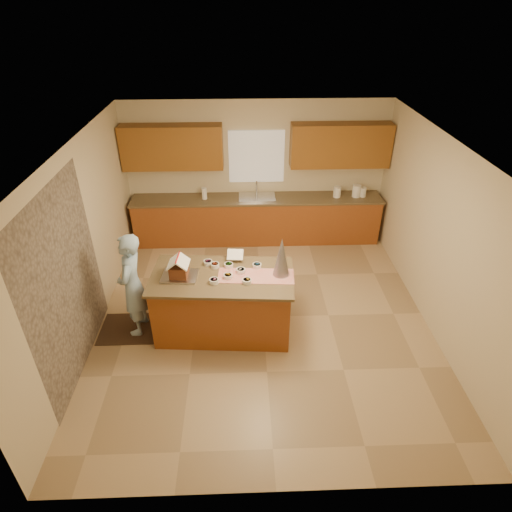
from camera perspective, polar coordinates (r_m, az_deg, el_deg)
The scene contains 28 objects.
floor at distance 6.77m, azimuth 0.92°, elevation -8.08°, with size 5.50×5.50×0.00m, color tan.
ceiling at distance 5.44m, azimuth 1.16°, elevation 14.24°, with size 5.50×5.50×0.00m, color silver.
wall_back at distance 8.48m, azimuth 0.05°, elevation 11.21°, with size 5.50×5.50×0.00m, color beige.
wall_front at distance 3.87m, azimuth 3.23°, elevation -19.02°, with size 5.50×5.50×0.00m, color beige.
wall_left at distance 6.38m, azimuth -22.02°, elevation 1.30°, with size 5.50×5.50×0.00m, color beige.
wall_right at distance 6.61m, azimuth 23.25°, elevation 2.09°, with size 5.50×5.50×0.00m, color beige.
stone_accent at distance 5.79m, azimuth -23.90°, elevation -3.59°, with size 2.50×2.50×0.00m, color gray.
window_curtain at distance 8.35m, azimuth 0.06°, elevation 13.06°, with size 1.05×0.03×1.00m, color white.
back_counter_base at distance 8.58m, azimuth 0.13°, elevation 4.80°, with size 4.80×0.60×0.88m, color brown.
back_counter_top at distance 8.38m, azimuth 0.13°, elevation 7.60°, with size 4.85×0.63×0.04m, color brown.
upper_cabinet_left at distance 8.22m, azimuth -11.09°, elevation 14.01°, with size 1.85×0.35×0.80m, color brown.
upper_cabinet_right at distance 8.33m, azimuth 11.16°, elevation 14.24°, with size 1.85×0.35×0.80m, color brown.
sink at distance 8.38m, azimuth 0.13°, elevation 7.54°, with size 0.70×0.45×0.12m, color silver.
faucet at distance 8.48m, azimuth 0.08°, elevation 9.09°, with size 0.03×0.03×0.28m, color silver.
island_base at distance 6.29m, azimuth -4.37°, elevation -6.39°, with size 1.90×0.95×0.93m, color brown.
island_top at distance 6.00m, azimuth -4.56°, elevation -2.75°, with size 1.98×1.03×0.04m, color brown.
table_runner at distance 5.95m, azimuth -0.02°, elevation -2.66°, with size 1.05×0.38×0.01m, color red.
baking_tray at distance 6.03m, azimuth -10.11°, elevation -2.63°, with size 0.49×0.36×0.03m, color silver.
cookbook at distance 6.26m, azimuth -2.78°, elevation 0.18°, with size 0.23×0.02×0.19m, color white.
tinsel_tree at distance 5.84m, azimuth 3.41°, elevation -0.12°, with size 0.23×0.23×0.58m, color #B1B0BD.
rug at distance 6.80m, azimuth -15.51°, elevation -9.24°, with size 1.08×0.70×0.01m, color black.
boy at distance 6.31m, azimuth -16.10°, elevation -3.74°, with size 0.58×0.38×1.59m, color #9EC1E0.
canister_a at distance 8.53m, azimuth 10.74°, elevation 8.36°, with size 0.15×0.15×0.20m, color white.
canister_b at distance 8.61m, azimuth 13.22°, elevation 8.43°, with size 0.16×0.16×0.24m, color white.
canister_c at distance 8.65m, azimuth 14.01°, elevation 8.25°, with size 0.13×0.13×0.18m, color white.
paper_towel at distance 8.35m, azimuth -6.88°, elevation 8.25°, with size 0.10×0.10×0.22m, color white.
gingerbread_house at distance 5.96m, azimuth -10.22°, elevation -1.65°, with size 0.31×0.32×0.30m.
candy_bowls at distance 6.02m, azimuth -3.51°, elevation -1.98°, with size 0.83×0.61×0.06m.
Camera 1 is at (-0.29, -5.17, 4.36)m, focal length 30.10 mm.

